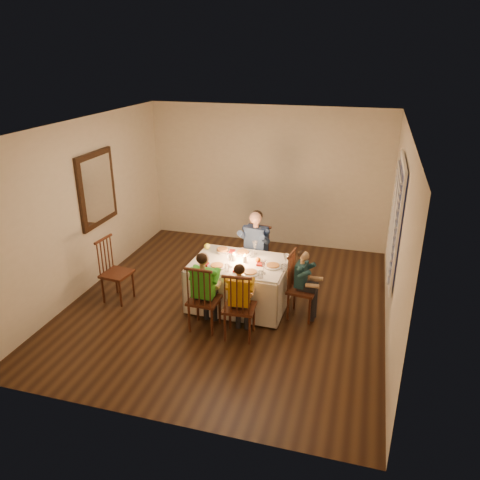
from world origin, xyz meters
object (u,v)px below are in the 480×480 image
(chair_extra, at_px, (120,299))
(child_green, at_px, (205,328))
(child_yellow, at_px, (240,336))
(chair_near_right, at_px, (240,336))
(chair_adult, at_px, (255,284))
(chair_near_left, at_px, (205,328))
(dining_table, at_px, (239,275))
(serving_bowl, at_px, (223,251))
(adult, at_px, (255,284))
(chair_end, at_px, (301,316))
(child_teal, at_px, (301,316))

(chair_extra, relative_size, child_green, 0.88)
(child_yellow, bearing_deg, chair_extra, -16.64)
(chair_near_right, bearing_deg, chair_adult, -88.05)
(chair_adult, distance_m, chair_near_left, 1.45)
(dining_table, bearing_deg, serving_bowl, 146.09)
(chair_extra, xyz_separation_m, child_yellow, (2.01, -0.43, 0.00))
(chair_near_left, distance_m, child_green, 0.00)
(child_green, xyz_separation_m, child_yellow, (0.51, -0.06, 0.00))
(dining_table, bearing_deg, chair_near_left, -110.50)
(chair_adult, bearing_deg, adult, -168.81)
(chair_end, distance_m, adult, 1.15)
(adult, distance_m, child_teal, 1.15)
(chair_near_right, bearing_deg, child_green, -11.36)
(chair_near_left, distance_m, serving_bowl, 1.19)
(adult, height_order, child_green, adult)
(chair_near_right, relative_size, adult, 0.78)
(chair_end, height_order, child_teal, child_teal)
(chair_near_left, bearing_deg, serving_bowl, -86.33)
(chair_adult, bearing_deg, child_teal, -29.86)
(chair_near_right, distance_m, adult, 1.48)
(chair_near_left, relative_size, chair_end, 1.00)
(chair_near_left, xyz_separation_m, child_green, (0.00, 0.00, 0.00))
(child_teal, bearing_deg, child_green, 124.71)
(dining_table, distance_m, chair_adult, 0.87)
(dining_table, relative_size, chair_extra, 1.42)
(dining_table, bearing_deg, child_green, -110.50)
(serving_bowl, bearing_deg, chair_near_right, -61.31)
(adult, bearing_deg, chair_near_left, -92.42)
(chair_adult, height_order, serving_bowl, serving_bowl)
(chair_near_left, relative_size, serving_bowl, 4.63)
(child_teal, bearing_deg, child_yellow, 141.75)
(chair_near_left, bearing_deg, dining_table, -110.87)
(chair_near_left, bearing_deg, child_teal, -150.51)
(adult, relative_size, child_yellow, 1.17)
(adult, bearing_deg, child_green, -92.42)
(serving_bowl, bearing_deg, chair_near_left, -87.54)
(adult, bearing_deg, serving_bowl, -117.76)
(chair_end, bearing_deg, chair_near_left, 124.71)
(chair_extra, bearing_deg, serving_bowl, -63.08)
(dining_table, distance_m, chair_end, 1.05)
(dining_table, distance_m, chair_extra, 1.89)
(chair_end, bearing_deg, serving_bowl, 83.57)
(child_teal, relative_size, serving_bowl, 4.82)
(adult, height_order, serving_bowl, serving_bowl)
(chair_near_right, relative_size, serving_bowl, 4.63)
(chair_adult, height_order, adult, adult)
(chair_extra, distance_m, child_teal, 2.73)
(chair_adult, relative_size, serving_bowl, 4.63)
(adult, relative_size, child_teal, 1.23)
(chair_end, height_order, child_yellow, child_yellow)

